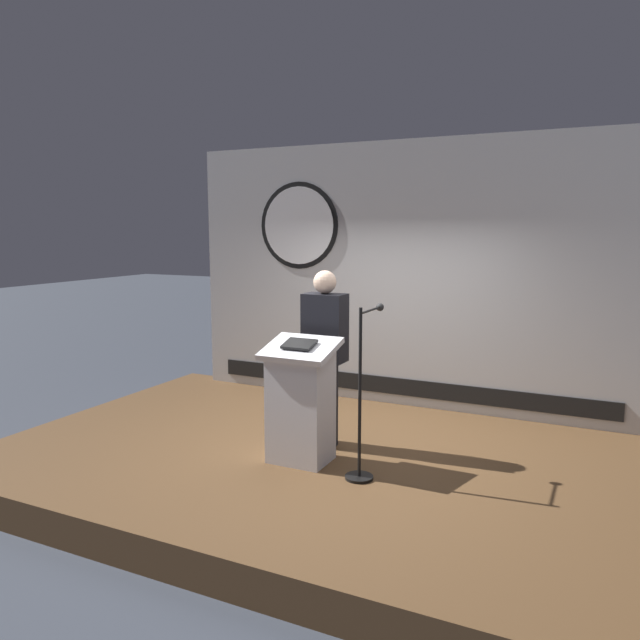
{
  "coord_description": "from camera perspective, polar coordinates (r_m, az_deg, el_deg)",
  "views": [
    {
      "loc": [
        2.24,
        -5.0,
        2.39
      ],
      "look_at": [
        -0.22,
        0.1,
        1.54
      ],
      "focal_mm": 34.32,
      "sensor_mm": 36.0,
      "label": 1
    }
  ],
  "objects": [
    {
      "name": "speaker_person",
      "position": [
        5.86,
        0.45,
        -3.47
      ],
      "size": [
        0.4,
        0.26,
        1.7
      ],
      "color": "black",
      "rests_on": "stage_platform"
    },
    {
      "name": "podium",
      "position": [
        5.53,
        -1.82,
        -7.69
      ],
      "size": [
        0.64,
        0.5,
        1.12
      ],
      "color": "silver",
      "rests_on": "stage_platform"
    },
    {
      "name": "stage_platform",
      "position": [
        5.92,
        1.53,
        -13.67
      ],
      "size": [
        6.4,
        4.0,
        0.3
      ],
      "primitive_type": "cube",
      "color": "brown",
      "rests_on": "ground"
    },
    {
      "name": "ground_plane",
      "position": [
        5.98,
        1.53,
        -15.0
      ],
      "size": [
        40.0,
        40.0,
        0.0
      ],
      "primitive_type": "plane",
      "color": "#383D47"
    },
    {
      "name": "microphone_stand",
      "position": [
        5.2,
        3.98,
        -9.01
      ],
      "size": [
        0.24,
        0.6,
        1.46
      ],
      "color": "black",
      "rests_on": "stage_platform"
    },
    {
      "name": "banner_display",
      "position": [
        7.23,
        7.43,
        4.13
      ],
      "size": [
        5.39,
        0.12,
        3.08
      ],
      "color": "silver",
      "rests_on": "stage_platform"
    }
  ]
}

